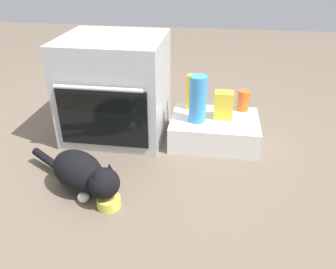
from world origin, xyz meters
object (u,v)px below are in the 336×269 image
object	(u,v)px
oven	(116,88)
food_bowl	(109,201)
cat	(83,173)
water_bottle	(198,99)
snack_bag	(223,105)
juice_carton	(193,92)
sauce_jar	(243,101)
pantry_cabinet	(214,130)

from	to	relation	value
oven	food_bowl	world-z (taller)	oven
oven	cat	xyz separation A→B (m)	(0.00, -0.68, -0.21)
oven	water_bottle	distance (m)	0.56
food_bowl	snack_bag	bearing A→B (deg)	53.95
food_bowl	water_bottle	bearing A→B (deg)	60.61
snack_bag	juice_carton	size ratio (longest dim) A/B	0.75
water_bottle	food_bowl	bearing A→B (deg)	-119.39
food_bowl	cat	size ratio (longest dim) A/B	0.19
cat	sauce_jar	bearing A→B (deg)	73.65
food_bowl	cat	world-z (taller)	cat
pantry_cabinet	water_bottle	bearing A→B (deg)	-156.62
sauce_jar	cat	bearing A→B (deg)	-136.56
water_bottle	oven	bearing A→B (deg)	171.08
pantry_cabinet	juice_carton	distance (m)	0.29
pantry_cabinet	juice_carton	world-z (taller)	juice_carton
food_bowl	snack_bag	xyz separation A→B (m)	(0.55, 0.76, 0.23)
snack_bag	water_bottle	size ratio (longest dim) A/B	0.60
oven	water_bottle	xyz separation A→B (m)	(0.56, -0.09, -0.01)
oven	snack_bag	size ratio (longest dim) A/B	3.71
sauce_jar	food_bowl	bearing A→B (deg)	-127.45
water_bottle	snack_bag	bearing A→B (deg)	22.54
oven	pantry_cabinet	xyz separation A→B (m)	(0.67, -0.04, -0.25)
pantry_cabinet	snack_bag	world-z (taller)	snack_bag
pantry_cabinet	sauce_jar	size ratio (longest dim) A/B	4.08
cat	oven	bearing A→B (deg)	120.57
pantry_cabinet	cat	world-z (taller)	cat
snack_bag	oven	bearing A→B (deg)	178.44
oven	snack_bag	xyz separation A→B (m)	(0.72, -0.02, -0.07)
cat	water_bottle	distance (m)	0.84
water_bottle	juice_carton	bearing A→B (deg)	102.74
pantry_cabinet	oven	bearing A→B (deg)	176.81
oven	snack_bag	distance (m)	0.72
juice_carton	food_bowl	bearing A→B (deg)	-111.46
food_bowl	oven	bearing A→B (deg)	102.04
oven	cat	size ratio (longest dim) A/B	1.07
cat	sauce_jar	size ratio (longest dim) A/B	4.47
pantry_cabinet	water_bottle	world-z (taller)	water_bottle
food_bowl	sauce_jar	bearing A→B (deg)	52.55
cat	food_bowl	bearing A→B (deg)	0.00
cat	juice_carton	bearing A→B (deg)	87.36
cat	water_bottle	bearing A→B (deg)	77.51
pantry_cabinet	cat	distance (m)	0.93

